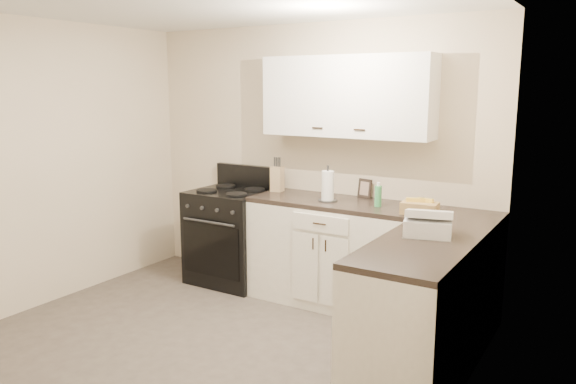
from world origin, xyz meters
The scene contains 18 objects.
floor centered at (0.00, 0.00, 0.00)m, with size 3.60×3.60×0.00m, color #473F38.
wall_back centered at (0.00, 1.80, 1.25)m, with size 3.60×3.60×0.00m, color beige.
wall_right centered at (1.80, 0.00, 1.25)m, with size 3.60×3.60×0.00m, color beige.
wall_left centered at (-1.80, 0.00, 1.25)m, with size 3.60×3.60×0.00m, color beige.
base_cabinets_back centered at (0.43, 1.50, 0.45)m, with size 1.55×0.60×0.90m, color white.
base_cabinets_right centered at (1.50, 0.85, 0.45)m, with size 0.60×1.90×0.90m, color white.
countertop_back centered at (0.43, 1.50, 0.92)m, with size 1.55×0.60×0.04m, color black.
countertop_right centered at (1.50, 0.85, 0.92)m, with size 0.60×1.90×0.04m, color black.
upper_cabinets centered at (0.43, 1.65, 1.84)m, with size 1.55×0.30×0.70m, color white.
stove centered at (-0.72, 1.48, 0.46)m, with size 0.76×0.65×0.92m, color black.
knife_block centered at (-0.27, 1.61, 1.06)m, with size 0.11×0.10×0.24m, color tan.
paper_towel centered at (0.35, 1.45, 1.07)m, with size 0.11×0.11×0.26m, color white.
soap_bottle centered at (0.82, 1.47, 1.03)m, with size 0.06×0.06×0.17m, color #3EA258.
picture_frame centered at (0.57, 1.76, 1.02)m, with size 0.14×0.02×0.17m, color black.
wicker_basket centered at (1.21, 1.38, 0.99)m, with size 0.28×0.18×0.09m, color tan.
countertop_grill centered at (1.46, 0.80, 1.00)m, with size 0.31×0.29×0.11m, color white.
oven_mitt_near centered at (1.18, 0.36, 0.53)m, with size 0.02×0.16×0.27m, color black.
oven_mitt_far centered at (1.18, 0.48, 0.43)m, with size 0.02×0.15×0.26m, color black.
Camera 1 is at (2.58, -2.83, 1.92)m, focal length 35.00 mm.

